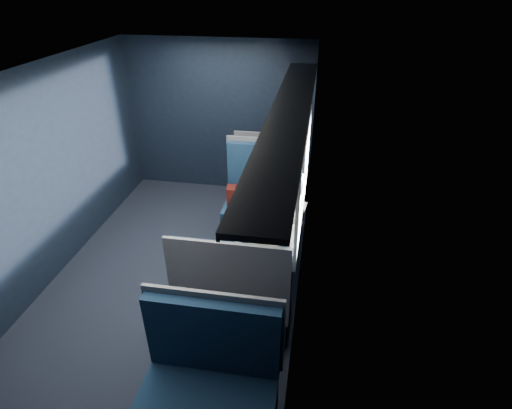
% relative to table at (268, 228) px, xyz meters
% --- Properties ---
extents(ground, '(2.80, 4.20, 0.01)m').
position_rel_table_xyz_m(ground, '(-1.03, 0.00, -0.67)').
color(ground, black).
extents(room_shell, '(3.00, 4.40, 2.40)m').
position_rel_table_xyz_m(room_shell, '(-1.01, 0.00, 0.81)').
color(room_shell, black).
rests_on(room_shell, ground).
extents(table, '(0.62, 1.00, 0.74)m').
position_rel_table_xyz_m(table, '(0.00, 0.00, 0.00)').
color(table, '#54565E').
rests_on(table, ground).
extents(seat_bay_near, '(1.04, 0.62, 1.26)m').
position_rel_table_xyz_m(seat_bay_near, '(-0.19, 0.87, -0.24)').
color(seat_bay_near, '#0C1D35').
rests_on(seat_bay_near, ground).
extents(seat_bay_far, '(1.04, 0.62, 1.26)m').
position_rel_table_xyz_m(seat_bay_far, '(-0.18, -0.87, -0.25)').
color(seat_bay_far, '#0C1D35').
rests_on(seat_bay_far, ground).
extents(seat_row_front, '(1.04, 0.51, 1.16)m').
position_rel_table_xyz_m(seat_row_front, '(-0.18, 1.80, -0.25)').
color(seat_row_front, '#0C1D35').
rests_on(seat_row_front, ground).
extents(seat_row_back, '(1.04, 0.51, 1.16)m').
position_rel_table_xyz_m(seat_row_back, '(-0.18, -1.80, -0.25)').
color(seat_row_back, '#0C1D35').
rests_on(seat_row_back, ground).
extents(man, '(0.53, 0.56, 1.32)m').
position_rel_table_xyz_m(man, '(0.07, 0.70, 0.06)').
color(man, black).
rests_on(man, ground).
extents(woman, '(0.53, 0.56, 1.32)m').
position_rel_table_xyz_m(woman, '(0.07, -0.71, 0.06)').
color(woman, black).
rests_on(woman, ground).
extents(papers, '(0.68, 0.90, 0.01)m').
position_rel_table_xyz_m(papers, '(0.06, 0.11, 0.08)').
color(papers, white).
rests_on(papers, table).
extents(laptop, '(0.23, 0.29, 0.21)m').
position_rel_table_xyz_m(laptop, '(0.29, 0.14, 0.14)').
color(laptop, silver).
rests_on(laptop, table).
extents(bottle_small, '(0.06, 0.06, 0.22)m').
position_rel_table_xyz_m(bottle_small, '(0.24, 0.37, 0.17)').
color(bottle_small, silver).
rests_on(bottle_small, table).
extents(cup, '(0.07, 0.07, 0.09)m').
position_rel_table_xyz_m(cup, '(0.17, 0.44, 0.12)').
color(cup, white).
rests_on(cup, table).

